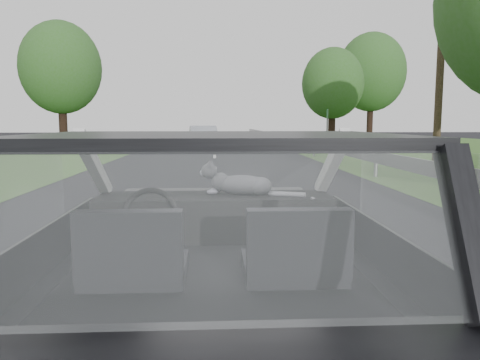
{
  "coord_description": "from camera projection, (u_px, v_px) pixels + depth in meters",
  "views": [
    {
      "loc": [
        0.0,
        -2.55,
        1.5
      ],
      "look_at": [
        0.17,
        0.53,
        1.12
      ],
      "focal_mm": 35.0,
      "sensor_mm": 36.0,
      "label": 1
    }
  ],
  "objects": [
    {
      "name": "tree_3",
      "position": [
        371.0,
        88.0,
        41.51
      ],
      "size": [
        7.43,
        7.43,
        9.12
      ],
      "primitive_type": null,
      "rotation": [
        0.0,
        0.0,
        -0.28
      ],
      "color": "#2A581A",
      "rests_on": "ground"
    },
    {
      "name": "cat",
      "position": [
        242.0,
        184.0,
        3.22
      ],
      "size": [
        0.55,
        0.29,
        0.24
      ],
      "primitive_type": "ellipsoid",
      "rotation": [
        0.0,
        0.0,
        -0.26
      ],
      "color": "gray",
      "rests_on": "dashboard"
    },
    {
      "name": "guardrail",
      "position": [
        372.0,
        156.0,
        12.78
      ],
      "size": [
        0.05,
        90.0,
        0.32
      ],
      "primitive_type": "cube",
      "color": "gray",
      "rests_on": "ground"
    },
    {
      "name": "steering_wheel",
      "position": [
        150.0,
        216.0,
        2.9
      ],
      "size": [
        0.36,
        0.36,
        0.04
      ],
      "primitive_type": "torus",
      "color": "black",
      "rests_on": "dashboard"
    },
    {
      "name": "subject_car",
      "position": [
        215.0,
        261.0,
        2.62
      ],
      "size": [
        1.8,
        4.0,
        1.45
      ],
      "primitive_type": "cube",
      "color": "black",
      "rests_on": "ground"
    },
    {
      "name": "dashboard",
      "position": [
        215.0,
        217.0,
        3.22
      ],
      "size": [
        1.58,
        0.45,
        0.3
      ],
      "primitive_type": "cube",
      "color": "black",
      "rests_on": "subject_car"
    },
    {
      "name": "tree_6",
      "position": [
        61.0,
        86.0,
        29.01
      ],
      "size": [
        6.02,
        6.02,
        7.49
      ],
      "primitive_type": null,
      "rotation": [
        0.0,
        0.0,
        -0.25
      ],
      "color": "#2A581A",
      "rests_on": "ground"
    },
    {
      "name": "tree_2",
      "position": [
        332.0,
        97.0,
        32.52
      ],
      "size": [
        4.79,
        4.79,
        6.46
      ],
      "primitive_type": null,
      "rotation": [
        0.0,
        0.0,
        -0.13
      ],
      "color": "#2A581A",
      "rests_on": "ground"
    },
    {
      "name": "driver_seat",
      "position": [
        133.0,
        249.0,
        2.29
      ],
      "size": [
        0.5,
        0.72,
        0.42
      ],
      "primitive_type": "cube",
      "color": "black",
      "rests_on": "subject_car"
    },
    {
      "name": "highway_sign",
      "position": [
        327.0,
        128.0,
        29.68
      ],
      "size": [
        0.35,
        0.92,
        2.34
      ],
      "primitive_type": "cube",
      "rotation": [
        0.0,
        0.0,
        -0.28
      ],
      "color": "#196C32",
      "rests_on": "ground"
    },
    {
      "name": "utility_pole",
      "position": [
        441.0,
        51.0,
        15.91
      ],
      "size": [
        0.3,
        0.3,
        7.82
      ],
      "primitive_type": "cylinder",
      "rotation": [
        0.0,
        0.0,
        -0.23
      ],
      "color": "brown",
      "rests_on": "ground"
    },
    {
      "name": "passenger_seat",
      "position": [
        295.0,
        246.0,
        2.33
      ],
      "size": [
        0.5,
        0.72,
        0.42
      ],
      "primitive_type": "cube",
      "color": "black",
      "rests_on": "subject_car"
    },
    {
      "name": "other_car",
      "position": [
        203.0,
        138.0,
        25.16
      ],
      "size": [
        2.0,
        4.18,
        1.33
      ],
      "primitive_type": "imported",
      "rotation": [
        0.0,
        0.0,
        0.1
      ],
      "color": "#A3A8B4",
      "rests_on": "ground"
    }
  ]
}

